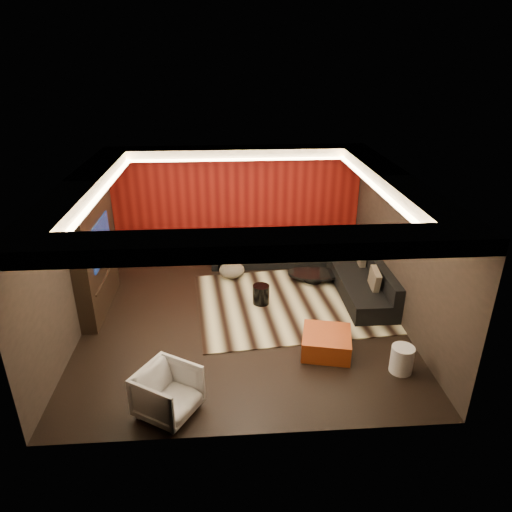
{
  "coord_description": "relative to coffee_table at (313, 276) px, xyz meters",
  "views": [
    {
      "loc": [
        -0.27,
        -7.67,
        4.79
      ],
      "look_at": [
        0.3,
        0.6,
        1.05
      ],
      "focal_mm": 32.0,
      "sensor_mm": 36.0,
      "label": 1
    }
  ],
  "objects": [
    {
      "name": "wall_left",
      "position": [
        -4.67,
        -1.45,
        1.28
      ],
      "size": [
        0.02,
        6.0,
        2.8
      ],
      "primitive_type": "cube",
      "color": "black",
      "rests_on": "ground"
    },
    {
      "name": "cove_front",
      "position": [
        -1.66,
        -3.81,
        2.48
      ],
      "size": [
        4.8,
        0.08,
        0.04
      ],
      "primitive_type": "cube",
      "color": "#FFD899",
      "rests_on": "ground"
    },
    {
      "name": "drum_stool",
      "position": [
        -1.26,
        -0.94,
        0.1
      ],
      "size": [
        0.37,
        0.37,
        0.4
      ],
      "primitive_type": "cylinder",
      "rotation": [
        0.0,
        0.0,
        0.08
      ],
      "color": "black",
      "rests_on": "rug"
    },
    {
      "name": "cove_right",
      "position": [
        0.7,
        -1.45,
        2.48
      ],
      "size": [
        0.08,
        4.8,
        0.04
      ],
      "primitive_type": "cube",
      "color": "#FFD899",
      "rests_on": "ground"
    },
    {
      "name": "cove_back",
      "position": [
        -1.66,
        0.91,
        2.48
      ],
      "size": [
        4.8,
        0.08,
        0.04
      ],
      "primitive_type": "cube",
      "color": "#FFD899",
      "rests_on": "ground"
    },
    {
      "name": "ceiling",
      "position": [
        -1.66,
        -1.45,
        2.69
      ],
      "size": [
        6.0,
        6.0,
        0.02
      ],
      "primitive_type": "cube",
      "color": "silver",
      "rests_on": "ground"
    },
    {
      "name": "coffee_table",
      "position": [
        0.0,
        0.0,
        0.0
      ],
      "size": [
        1.35,
        1.35,
        0.2
      ],
      "primitive_type": "cylinder",
      "rotation": [
        0.0,
        0.0,
        -0.17
      ],
      "color": "black",
      "rests_on": "rug"
    },
    {
      "name": "wall_back",
      "position": [
        -1.66,
        1.56,
        1.28
      ],
      "size": [
        6.0,
        0.02,
        2.8
      ],
      "primitive_type": "cube",
      "color": "black",
      "rests_on": "ground"
    },
    {
      "name": "wall_right",
      "position": [
        1.35,
        -1.45,
        1.28
      ],
      "size": [
        0.02,
        6.0,
        2.8
      ],
      "primitive_type": "cube",
      "color": "black",
      "rests_on": "ground"
    },
    {
      "name": "soffit_front",
      "position": [
        -1.66,
        -4.15,
        2.57
      ],
      "size": [
        6.0,
        0.6,
        0.22
      ],
      "primitive_type": "cube",
      "color": "silver",
      "rests_on": "ground"
    },
    {
      "name": "red_feature_wall",
      "position": [
        -1.66,
        1.52,
        1.28
      ],
      "size": [
        5.98,
        0.05,
        2.78
      ],
      "primitive_type": "cube",
      "color": "#6B0C0A",
      "rests_on": "ground"
    },
    {
      "name": "tv_screen",
      "position": [
        -4.35,
        -0.85,
        1.33
      ],
      "size": [
        0.04,
        1.3,
        0.8
      ],
      "primitive_type": "cube",
      "color": "black",
      "rests_on": "ground"
    },
    {
      "name": "soffit_right",
      "position": [
        1.04,
        -1.45,
        2.57
      ],
      "size": [
        0.6,
        4.8,
        0.22
      ],
      "primitive_type": "cube",
      "color": "silver",
      "rests_on": "ground"
    },
    {
      "name": "tv_shelf",
      "position": [
        -4.35,
        -0.85,
        0.58
      ],
      "size": [
        0.04,
        1.6,
        0.04
      ],
      "primitive_type": "cube",
      "color": "black",
      "rests_on": "ground"
    },
    {
      "name": "rug",
      "position": [
        -0.55,
        -0.93,
        -0.11
      ],
      "size": [
        4.27,
        3.37,
        0.02
      ],
      "primitive_type": "cube",
      "rotation": [
        0.0,
        0.0,
        0.1
      ],
      "color": "beige",
      "rests_on": "floor"
    },
    {
      "name": "floor",
      "position": [
        -1.66,
        -1.45,
        -0.13
      ],
      "size": [
        6.0,
        6.0,
        0.02
      ],
      "primitive_type": "cube",
      "color": "black",
      "rests_on": "ground"
    },
    {
      "name": "soffit_left",
      "position": [
        -4.36,
        -1.45,
        2.57
      ],
      "size": [
        0.6,
        4.8,
        0.22
      ],
      "primitive_type": "cube",
      "color": "silver",
      "rests_on": "ground"
    },
    {
      "name": "armchair",
      "position": [
        -2.83,
        -3.94,
        0.24
      ],
      "size": [
        1.08,
        1.07,
        0.72
      ],
      "primitive_type": "imported",
      "rotation": [
        0.0,
        0.0,
        1.02
      ],
      "color": "silver",
      "rests_on": "floor"
    },
    {
      "name": "soffit_back",
      "position": [
        -1.66,
        1.25,
        2.57
      ],
      "size": [
        6.0,
        0.6,
        0.22
      ],
      "primitive_type": "cube",
      "color": "silver",
      "rests_on": "ground"
    },
    {
      "name": "orange_ottoman",
      "position": [
        -0.26,
        -2.65,
        0.06
      ],
      "size": [
        0.98,
        0.98,
        0.36
      ],
      "primitive_type": "cube",
      "rotation": [
        0.0,
        0.0,
        -0.23
      ],
      "color": "#973713",
      "rests_on": "floor"
    },
    {
      "name": "white_side_table",
      "position": [
        0.84,
        -3.26,
        0.11
      ],
      "size": [
        0.42,
        0.42,
        0.46
      ],
      "primitive_type": "cylinder",
      "rotation": [
        0.0,
        0.0,
        0.16
      ],
      "color": "silver",
      "rests_on": "floor"
    },
    {
      "name": "striped_pouf",
      "position": [
        -1.84,
        0.32,
        0.06
      ],
      "size": [
        0.69,
        0.69,
        0.32
      ],
      "primitive_type": "ellipsoid",
      "rotation": [
        0.0,
        0.0,
        0.19
      ],
      "color": "#B7A98E",
      "rests_on": "rug"
    },
    {
      "name": "tv_surround",
      "position": [
        -4.51,
        -0.85,
        0.98
      ],
      "size": [
        0.3,
        2.0,
        2.2
      ],
      "primitive_type": "cube",
      "color": "black",
      "rests_on": "ground"
    },
    {
      "name": "sectional_sofa",
      "position": [
        0.07,
        0.42,
        0.14
      ],
      "size": [
        3.65,
        3.5,
        0.75
      ],
      "color": "black",
      "rests_on": "floor"
    },
    {
      "name": "throw_pillows",
      "position": [
        0.07,
        0.45,
        0.5
      ],
      "size": [
        3.11,
        2.82,
        0.5
      ],
      "color": "#C2AD8E",
      "rests_on": "sectional_sofa"
    },
    {
      "name": "cove_left",
      "position": [
        -4.02,
        -1.45,
        2.48
      ],
      "size": [
        0.08,
        4.8,
        0.04
      ],
      "primitive_type": "cube",
      "color": "#FFD899",
      "rests_on": "ground"
    }
  ]
}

